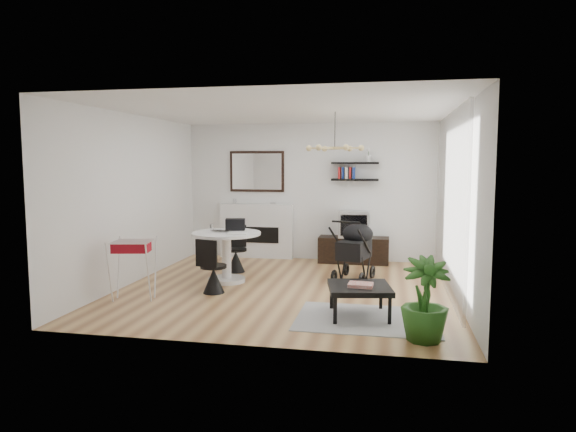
% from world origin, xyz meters
% --- Properties ---
extents(floor, '(5.00, 5.00, 0.00)m').
position_xyz_m(floor, '(0.00, 0.00, 0.00)').
color(floor, '#926138').
rests_on(floor, ground).
extents(ceiling, '(5.00, 5.00, 0.00)m').
position_xyz_m(ceiling, '(0.00, 0.00, 2.70)').
color(ceiling, white).
rests_on(ceiling, wall_back).
extents(wall_back, '(5.00, 0.00, 5.00)m').
position_xyz_m(wall_back, '(0.00, 2.50, 1.35)').
color(wall_back, white).
rests_on(wall_back, floor).
extents(wall_left, '(0.00, 5.00, 5.00)m').
position_xyz_m(wall_left, '(-2.50, 0.00, 1.35)').
color(wall_left, white).
rests_on(wall_left, floor).
extents(wall_right, '(0.00, 5.00, 5.00)m').
position_xyz_m(wall_right, '(2.50, 0.00, 1.35)').
color(wall_right, white).
rests_on(wall_right, floor).
extents(sheer_curtain, '(0.04, 3.60, 2.60)m').
position_xyz_m(sheer_curtain, '(2.40, 0.20, 1.35)').
color(sheer_curtain, white).
rests_on(sheer_curtain, wall_right).
extents(fireplace, '(1.50, 0.17, 2.16)m').
position_xyz_m(fireplace, '(-1.10, 2.42, 0.69)').
color(fireplace, white).
rests_on(fireplace, floor).
extents(shelf_lower, '(0.90, 0.25, 0.04)m').
position_xyz_m(shelf_lower, '(0.88, 2.37, 1.60)').
color(shelf_lower, black).
rests_on(shelf_lower, wall_back).
extents(shelf_upper, '(0.90, 0.25, 0.04)m').
position_xyz_m(shelf_upper, '(0.88, 2.37, 1.92)').
color(shelf_upper, black).
rests_on(shelf_upper, wall_back).
extents(pendant_lamp, '(0.90, 0.90, 0.10)m').
position_xyz_m(pendant_lamp, '(0.70, 0.30, 2.15)').
color(pendant_lamp, tan).
rests_on(pendant_lamp, ceiling).
extents(tv_console, '(1.34, 0.47, 0.50)m').
position_xyz_m(tv_console, '(0.88, 2.26, 0.25)').
color(tv_console, black).
rests_on(tv_console, floor).
extents(crt_tv, '(0.58, 0.51, 0.51)m').
position_xyz_m(crt_tv, '(0.89, 2.25, 0.75)').
color(crt_tv, '#B4B4B7').
rests_on(crt_tv, tv_console).
extents(dining_table, '(1.11, 1.11, 0.81)m').
position_xyz_m(dining_table, '(-1.04, 0.27, 0.54)').
color(dining_table, white).
rests_on(dining_table, floor).
extents(laptop, '(0.31, 0.20, 0.02)m').
position_xyz_m(laptop, '(-1.14, 0.25, 0.83)').
color(laptop, black).
rests_on(laptop, dining_table).
extents(black_bag, '(0.35, 0.26, 0.19)m').
position_xyz_m(black_bag, '(-0.97, 0.54, 0.91)').
color(black_bag, black).
rests_on(black_bag, dining_table).
extents(newspaper, '(0.36, 0.31, 0.01)m').
position_xyz_m(newspaper, '(-0.81, 0.13, 0.82)').
color(newspaper, white).
rests_on(newspaper, dining_table).
extents(drinking_glass, '(0.06, 0.06, 0.11)m').
position_xyz_m(drinking_glass, '(-1.34, 0.44, 0.87)').
color(drinking_glass, white).
rests_on(drinking_glass, dining_table).
extents(chair_far, '(0.41, 0.42, 0.82)m').
position_xyz_m(chair_far, '(-1.12, 1.03, 0.26)').
color(chair_far, black).
rests_on(chair_far, floor).
extents(chair_near, '(0.42, 0.43, 0.82)m').
position_xyz_m(chair_near, '(-1.01, -0.48, 0.26)').
color(chair_near, black).
rests_on(chair_near, floor).
extents(drying_rack, '(0.67, 0.64, 0.85)m').
position_xyz_m(drying_rack, '(-1.99, -1.04, 0.45)').
color(drying_rack, white).
rests_on(drying_rack, floor).
extents(stroller, '(0.71, 0.92, 1.04)m').
position_xyz_m(stroller, '(0.99, 0.85, 0.45)').
color(stroller, black).
rests_on(stroller, floor).
extents(rug, '(1.73, 1.25, 0.01)m').
position_xyz_m(rug, '(1.29, -1.33, 0.01)').
color(rug, '#A2A2A2').
rests_on(rug, floor).
extents(coffee_table, '(0.88, 0.88, 0.39)m').
position_xyz_m(coffee_table, '(1.19, -1.23, 0.36)').
color(coffee_table, black).
rests_on(coffee_table, rug).
extents(magazines, '(0.31, 0.25, 0.04)m').
position_xyz_m(magazines, '(1.20, -1.29, 0.42)').
color(magazines, '#B9412E').
rests_on(magazines, coffee_table).
extents(potted_plant, '(0.61, 0.61, 0.92)m').
position_xyz_m(potted_plant, '(1.93, -1.97, 0.46)').
color(potted_plant, '#235518').
rests_on(potted_plant, floor).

